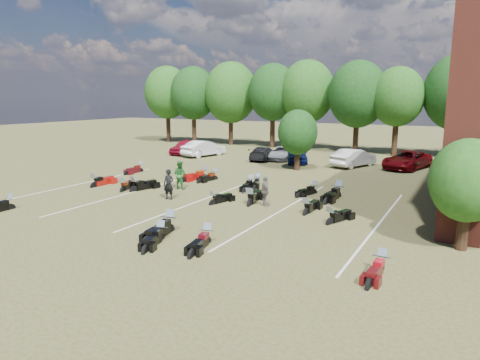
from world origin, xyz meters
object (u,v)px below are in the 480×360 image
Objects in this scene: person_green at (180,175)px; person_grey at (265,191)px; motorcycle_14 at (140,172)px; car_0 at (186,147)px; person_black at (169,184)px; motorcycle_7 at (95,187)px; car_4 at (297,155)px; motorcycle_3 at (169,232)px.

person_grey is (6.83, -1.45, -0.09)m from person_green.
car_0 is at bearing 106.33° from motorcycle_14.
car_0 is 17.61m from person_green.
car_0 is 2.55× the size of person_black.
motorcycle_14 is at bearing -30.94° from person_green.
person_black is 10.26m from motorcycle_14.
car_0 is at bearing 1.93° from person_grey.
person_black is 0.97× the size of person_green.
car_0 reaches higher than motorcycle_7.
motorcycle_14 is (-7.94, 6.43, -0.89)m from person_black.
person_grey is (5.61, 1.26, -0.06)m from person_black.
person_green is 0.85× the size of motorcycle_14.
person_black reaches higher than motorcycle_14.
person_black reaches higher than car_0.
person_green is 6.98m from person_grey.
person_green reaches higher than motorcycle_14.
car_0 is 1.04× the size of car_4.
person_black reaches higher than car_4.
car_0 is 12.52m from car_4.
motorcycle_7 is 1.10× the size of motorcycle_14.
car_4 is 2.36× the size of person_green.
motorcycle_3 is 11.70m from motorcycle_7.
person_grey is 0.67× the size of motorcycle_3.
person_green is 1.10× the size of person_grey.
person_black is 6.34m from motorcycle_3.
person_black is at bearing -117.79° from car_4.
person_black is (11.22, -17.21, 0.12)m from car_0.
person_black reaches higher than person_grey.
motorcycle_7 is (-7.83, -16.70, -0.74)m from car_4.
person_green is 0.78× the size of motorcycle_7.
motorcycle_3 is 1.16× the size of motorcycle_14.
person_grey reaches higher than car_4.
car_0 is at bearing -57.34° from person_green.
car_0 is at bearing 114.40° from person_black.
person_black is at bearing 177.70° from motorcycle_7.
motorcycle_3 is (5.09, -7.65, -0.92)m from person_green.
person_grey is 6.50m from motorcycle_3.
motorcycle_7 is (-6.53, 0.41, -0.89)m from person_black.
person_green reaches higher than person_grey.
motorcycle_14 is at bearing -154.34° from car_4.
car_0 is 17.46m from motorcycle_7.
car_4 is at bearing 76.96° from person_black.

